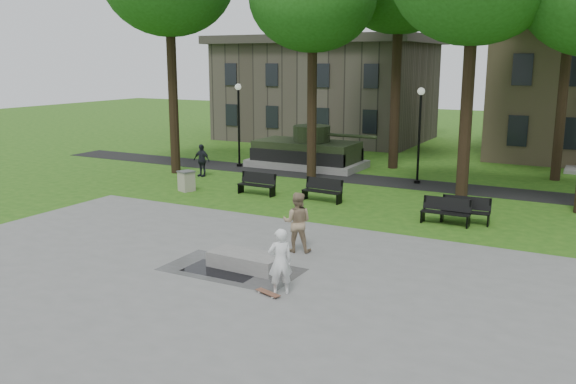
% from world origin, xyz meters
% --- Properties ---
extents(ground, '(120.00, 120.00, 0.00)m').
position_xyz_m(ground, '(0.00, 0.00, 0.00)').
color(ground, '#245313').
rests_on(ground, ground).
extents(plaza, '(22.00, 16.00, 0.02)m').
position_xyz_m(plaza, '(0.00, -5.00, 0.01)').
color(plaza, gray).
rests_on(plaza, ground).
extents(footpath, '(44.00, 2.60, 0.01)m').
position_xyz_m(footpath, '(0.00, 12.00, 0.01)').
color(footpath, black).
rests_on(footpath, ground).
extents(building_left, '(15.00, 10.00, 7.20)m').
position_xyz_m(building_left, '(-11.00, 26.50, 3.60)').
color(building_left, '#4C443D').
rests_on(building_left, ground).
extents(lamp_left, '(0.36, 0.36, 4.73)m').
position_xyz_m(lamp_left, '(-10.00, 12.30, 2.79)').
color(lamp_left, black).
rests_on(lamp_left, ground).
extents(lamp_mid, '(0.36, 0.36, 4.73)m').
position_xyz_m(lamp_mid, '(0.50, 12.30, 2.79)').
color(lamp_mid, black).
rests_on(lamp_mid, ground).
extents(tank_monument, '(7.45, 3.40, 2.40)m').
position_xyz_m(tank_monument, '(-6.46, 14.00, 0.86)').
color(tank_monument, gray).
rests_on(tank_monument, ground).
extents(puddle, '(2.20, 1.20, 0.00)m').
position_xyz_m(puddle, '(-0.80, -3.07, 0.02)').
color(puddle, black).
rests_on(puddle, plaza).
extents(concrete_block, '(2.24, 1.09, 0.45)m').
position_xyz_m(concrete_block, '(-0.30, -2.55, 0.24)').
color(concrete_block, gray).
rests_on(concrete_block, plaza).
extents(skateboard, '(0.80, 0.44, 0.07)m').
position_xyz_m(skateboard, '(1.32, -4.08, 0.06)').
color(skateboard, brown).
rests_on(skateboard, plaza).
extents(skateboarder, '(0.77, 0.75, 1.78)m').
position_xyz_m(skateboarder, '(1.58, -3.87, 0.91)').
color(skateboarder, white).
rests_on(skateboarder, plaza).
extents(friend_watching, '(1.12, 0.98, 1.93)m').
position_xyz_m(friend_watching, '(0.28, -0.40, 0.99)').
color(friend_watching, '#9A8263').
rests_on(friend_watching, plaza).
extents(pedestrian_walker, '(1.02, 0.47, 1.72)m').
position_xyz_m(pedestrian_walker, '(-10.11, 8.79, 0.86)').
color(pedestrian_walker, black).
rests_on(pedestrian_walker, ground).
extents(park_bench_0, '(1.81, 0.55, 1.00)m').
position_xyz_m(park_bench_0, '(-5.22, 6.34, 0.52)').
color(park_bench_0, black).
rests_on(park_bench_0, ground).
extents(park_bench_1, '(1.83, 0.65, 1.00)m').
position_xyz_m(park_bench_1, '(-2.01, 6.49, 0.52)').
color(park_bench_1, black).
rests_on(park_bench_1, ground).
extents(park_bench_2, '(1.80, 0.52, 1.00)m').
position_xyz_m(park_bench_2, '(3.66, 5.22, 0.52)').
color(park_bench_2, black).
rests_on(park_bench_2, ground).
extents(park_bench_3, '(1.82, 0.63, 1.00)m').
position_xyz_m(park_bench_3, '(4.28, 5.76, 0.52)').
color(park_bench_3, black).
rests_on(park_bench_3, ground).
extents(trash_bin, '(0.84, 0.84, 0.96)m').
position_xyz_m(trash_bin, '(-8.55, 5.42, 0.49)').
color(trash_bin, '#ACA68D').
rests_on(trash_bin, ground).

